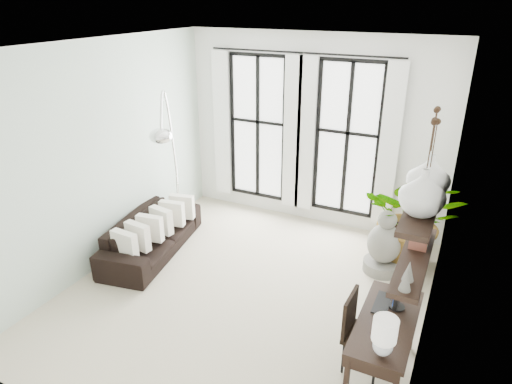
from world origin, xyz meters
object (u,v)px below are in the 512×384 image
Objects in this scene: plant at (413,219)px; arc_lamp at (167,128)px; desk at (385,327)px; buddha at (384,246)px; sofa at (152,234)px; desk_chair at (358,328)px.

plant is 3.83m from arc_lamp.
desk reaches higher than buddha.
desk is 2.19m from buddha.
sofa is 3.92m from plant.
desk_chair is 0.92× the size of buddha.
plant reaches higher than buddha.
desk_chair is 3.91m from arc_lamp.
plant is at bearing -79.04° from sofa.
desk is at bearing -116.44° from sofa.
desk is (3.75, -1.11, 0.41)m from sofa.
plant is 0.59m from buddha.
arc_lamp is at bearing 159.09° from desk_chair.
arc_lamp reaches higher than desk.
buddha is (-0.30, -0.37, -0.33)m from plant.
arc_lamp is 2.56× the size of buddha.
sofa is at bearing -159.15° from plant.
plant is at bearing 14.70° from arc_lamp.
plant reaches higher than sofa.
arc_lamp is at bearing -165.30° from plant.
sofa is 0.83× the size of arc_lamp.
arc_lamp is at bearing -22.61° from sofa.
desk_chair is at bearing -115.71° from sofa.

